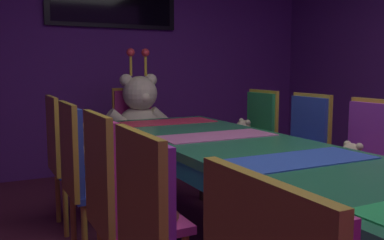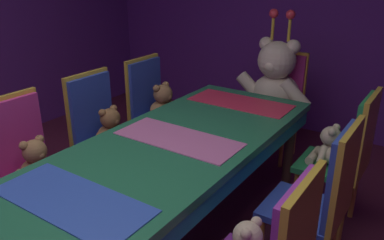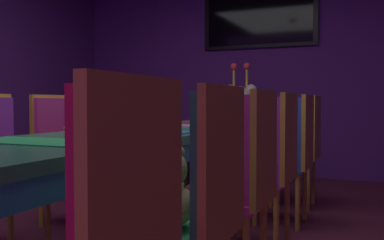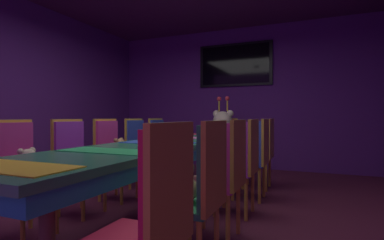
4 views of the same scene
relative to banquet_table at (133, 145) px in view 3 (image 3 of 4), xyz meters
name	(u,v)px [view 3 (image 3 of 4)]	position (x,y,z in m)	size (l,w,h in m)	color
wall_back	(261,66)	(0.00, 3.20, 0.74)	(5.20, 0.12, 2.80)	#59267F
banquet_table	(133,145)	(0.00, 0.00, 0.00)	(0.90, 3.77, 0.75)	#26724C
chair_left_3	(59,145)	(-0.84, 0.30, -0.06)	(0.42, 0.41, 0.98)	#CC338C
teddy_left_3	(74,148)	(-0.69, 0.30, -0.07)	(0.24, 0.31, 0.29)	#9E7247
chair_left_4	(105,139)	(-0.85, 0.94, -0.06)	(0.42, 0.41, 0.98)	#2D47B2
teddy_left_4	(119,141)	(-0.71, 0.94, -0.07)	(0.24, 0.32, 0.30)	olive
chair_left_5	(140,135)	(-0.84, 1.55, -0.06)	(0.42, 0.41, 0.98)	#2D47B2
teddy_left_5	(153,135)	(-0.70, 1.55, -0.06)	(0.27, 0.35, 0.33)	#9E7247
chair_right_1	(203,194)	(0.86, -0.94, -0.06)	(0.42, 0.41, 0.98)	#268C4C
teddy_right_1	(167,193)	(0.71, -0.94, -0.07)	(0.24, 0.32, 0.30)	tan
chair_right_2	(249,170)	(0.85, -0.34, -0.06)	(0.42, 0.41, 0.98)	#CC338C
teddy_right_2	(220,168)	(0.71, -0.34, -0.06)	(0.26, 0.34, 0.32)	tan
chair_right_3	(277,155)	(0.85, 0.32, -0.06)	(0.42, 0.41, 0.98)	purple
teddy_right_3	(254,158)	(0.70, 0.32, -0.09)	(0.21, 0.28, 0.26)	beige
chair_right_4	(297,146)	(0.86, 0.95, -0.06)	(0.42, 0.41, 0.98)	#2D47B2
chair_right_5	(307,140)	(0.84, 1.55, -0.06)	(0.42, 0.41, 0.98)	#268C4C
teddy_right_5	(291,142)	(0.70, 1.55, -0.08)	(0.22, 0.29, 0.27)	beige
throne_chair	(243,132)	(0.00, 2.43, -0.06)	(0.41, 0.42, 0.98)	#CC338C
king_teddy_bear	(239,119)	(0.00, 2.26, 0.09)	(0.71, 0.55, 0.91)	beige
wall_tv	(259,14)	(0.00, 3.11, 1.39)	(1.47, 0.06, 0.85)	black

